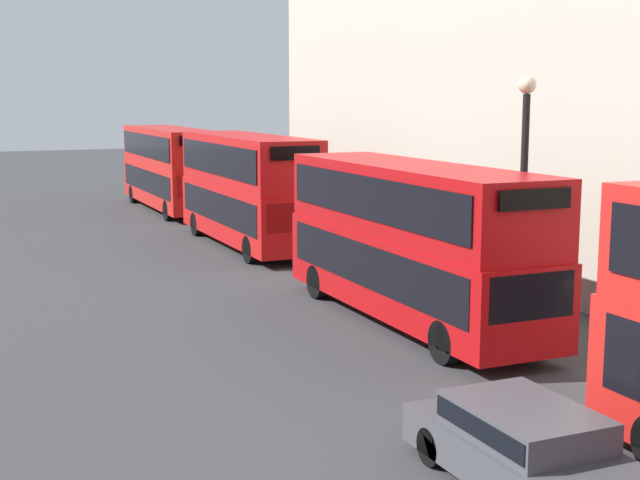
{
  "coord_description": "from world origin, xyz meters",
  "views": [
    {
      "loc": [
        -9.8,
        -1.01,
        5.95
      ],
      "look_at": [
        0.48,
        22.48,
        1.77
      ],
      "focal_mm": 50.0,
      "sensor_mm": 36.0,
      "label": 1
    }
  ],
  "objects": [
    {
      "name": "bus_second_in_queue",
      "position": [
        1.6,
        19.07,
        2.32
      ],
      "size": [
        2.59,
        10.34,
        4.19
      ],
      "color": "#B20C0F",
      "rests_on": "ground"
    },
    {
      "name": "street_lamp",
      "position": [
        3.33,
        16.69,
        3.97
      ],
      "size": [
        0.44,
        0.44,
        6.42
      ],
      "color": "black",
      "rests_on": "ground"
    },
    {
      "name": "bus_trailing",
      "position": [
        1.6,
        44.56,
        2.36
      ],
      "size": [
        2.59,
        11.08,
        4.27
      ],
      "color": "red",
      "rests_on": "ground"
    },
    {
      "name": "bus_third_in_queue",
      "position": [
        1.6,
        32.17,
        2.42
      ],
      "size": [
        2.59,
        10.15,
        4.4
      ],
      "color": "red",
      "rests_on": "ground"
    },
    {
      "name": "car_hatchback",
      "position": [
        -1.8,
        9.46,
        0.7
      ],
      "size": [
        1.89,
        4.37,
        1.31
      ],
      "color": "#47474C",
      "rests_on": "ground"
    }
  ]
}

